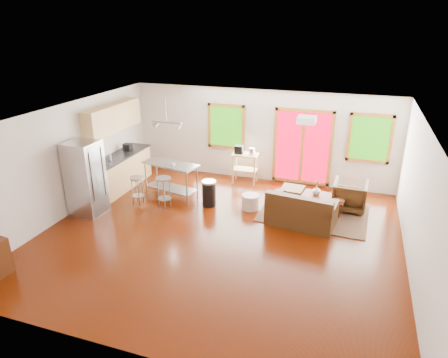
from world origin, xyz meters
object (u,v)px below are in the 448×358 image
(refrigerator, at_px, (86,178))
(rug, at_px, (314,212))
(ottoman, at_px, (292,194))
(coffee_table, at_px, (323,198))
(armchair, at_px, (350,194))
(island, at_px, (171,174))
(loveseat, at_px, (301,212))
(kitchen_cart, at_px, (244,158))

(refrigerator, bearing_deg, rug, 19.12)
(rug, xyz_separation_m, ottoman, (-0.63, 0.52, 0.17))
(ottoman, bearing_deg, rug, -39.50)
(ottoman, bearing_deg, coffee_table, -24.58)
(rug, distance_m, refrigerator, 5.49)
(armchair, bearing_deg, island, 11.34)
(loveseat, height_order, island, island)
(rug, height_order, coffee_table, coffee_table)
(coffee_table, bearing_deg, kitchen_cart, 152.97)
(loveseat, height_order, armchair, armchair)
(coffee_table, height_order, island, island)
(rug, distance_m, kitchen_cart, 2.63)
(armchair, distance_m, kitchen_cart, 3.06)
(loveseat, distance_m, island, 3.49)
(rug, relative_size, loveseat, 1.56)
(kitchen_cart, bearing_deg, loveseat, -46.56)
(rug, bearing_deg, ottoman, 140.50)
(coffee_table, height_order, kitchen_cart, kitchen_cart)
(refrigerator, relative_size, kitchen_cart, 1.63)
(loveseat, height_order, coffee_table, loveseat)
(loveseat, height_order, refrigerator, refrigerator)
(island, bearing_deg, kitchen_cart, 45.29)
(rug, xyz_separation_m, armchair, (0.77, 0.48, 0.39))
(loveseat, distance_m, coffee_table, 0.93)
(kitchen_cart, bearing_deg, refrigerator, -134.73)
(refrigerator, height_order, island, refrigerator)
(rug, height_order, ottoman, ottoman)
(coffee_table, bearing_deg, refrigerator, -160.85)
(island, bearing_deg, armchair, 8.89)
(ottoman, distance_m, island, 3.17)
(armchair, bearing_deg, coffee_table, 31.64)
(island, xyz_separation_m, kitchen_cart, (1.53, 1.55, 0.11))
(refrigerator, bearing_deg, armchair, 21.03)
(ottoman, height_order, refrigerator, refrigerator)
(rug, bearing_deg, refrigerator, -161.70)
(ottoman, xyz_separation_m, kitchen_cart, (-1.51, 0.82, 0.56))
(loveseat, relative_size, island, 1.02)
(rug, distance_m, armchair, 0.99)
(loveseat, distance_m, armchair, 1.54)
(rug, xyz_separation_m, refrigerator, (-5.15, -1.70, 0.87))
(island, bearing_deg, refrigerator, -134.76)
(loveseat, distance_m, refrigerator, 5.06)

